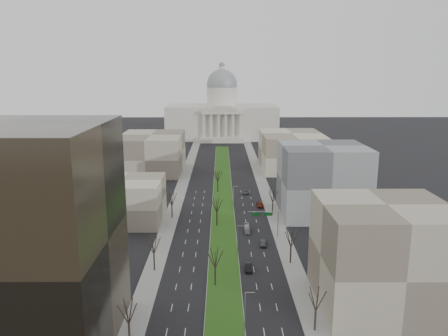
{
  "coord_description": "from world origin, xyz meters",
  "views": [
    {
      "loc": [
        -0.6,
        -52.32,
        48.31
      ],
      "look_at": [
        0.44,
        104.97,
        13.43
      ],
      "focal_mm": 35.0,
      "sensor_mm": 36.0,
      "label": 1
    }
  ],
  "objects_px": {
    "car_grey_near": "(264,243)",
    "car_black": "(248,267)",
    "car_red": "(260,205)",
    "car_grey_far": "(246,192)",
    "box_van": "(247,228)"
  },
  "relations": [
    {
      "from": "car_grey_near",
      "to": "car_grey_far",
      "type": "xyz_separation_m",
      "value": [
        -2.14,
        53.94,
        -0.09
      ]
    },
    {
      "from": "car_grey_near",
      "to": "car_red",
      "type": "distance_m",
      "value": 36.49
    },
    {
      "from": "car_black",
      "to": "car_grey_near",
      "type": "bearing_deg",
      "value": 73.32
    },
    {
      "from": "car_grey_far",
      "to": "car_black",
      "type": "bearing_deg",
      "value": -88.25
    },
    {
      "from": "car_red",
      "to": "car_grey_far",
      "type": "relative_size",
      "value": 1.06
    },
    {
      "from": "car_grey_near",
      "to": "car_red",
      "type": "xyz_separation_m",
      "value": [
        2.11,
        36.43,
        -0.01
      ]
    },
    {
      "from": "car_grey_near",
      "to": "car_red",
      "type": "relative_size",
      "value": 0.87
    },
    {
      "from": "car_grey_near",
      "to": "car_black",
      "type": "relative_size",
      "value": 0.93
    },
    {
      "from": "car_red",
      "to": "box_van",
      "type": "relative_size",
      "value": 0.79
    },
    {
      "from": "car_grey_near",
      "to": "car_black",
      "type": "bearing_deg",
      "value": -99.84
    },
    {
      "from": "car_grey_near",
      "to": "box_van",
      "type": "distance_m",
      "value": 12.11
    },
    {
      "from": "car_black",
      "to": "box_van",
      "type": "height_order",
      "value": "box_van"
    },
    {
      "from": "car_red",
      "to": "box_van",
      "type": "height_order",
      "value": "box_van"
    },
    {
      "from": "car_red",
      "to": "box_van",
      "type": "xyz_separation_m",
      "value": [
        -6.14,
        -25.02,
        0.17
      ]
    },
    {
      "from": "car_black",
      "to": "car_red",
      "type": "distance_m",
      "value": 52.51
    }
  ]
}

